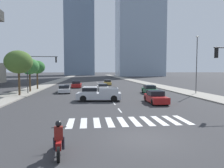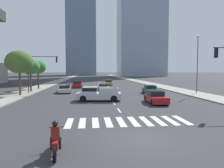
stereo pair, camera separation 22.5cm
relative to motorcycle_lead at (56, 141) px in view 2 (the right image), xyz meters
name	(u,v)px [view 2 (the right image)]	position (x,y,z in m)	size (l,w,h in m)	color
ground_plane	(140,139)	(4.09, 1.51, -0.58)	(800.00, 800.00, 0.00)	#333335
sidewalk_east	(167,88)	(17.34, 31.51, -0.51)	(4.00, 260.00, 0.15)	gray
sidewalk_west	(35,89)	(-9.16, 31.51, -0.51)	(4.00, 260.00, 0.15)	gray
crosswalk_near	(127,121)	(4.09, 5.16, -0.58)	(8.55, 2.77, 0.01)	silver
lane_divider_center	(103,88)	(4.09, 33.16, -0.58)	(0.14, 50.00, 0.01)	silver
motorcycle_lead	(56,141)	(0.00, 0.00, 0.00)	(0.70, 2.14, 1.49)	black
pickup_truck	(97,94)	(2.27, 15.24, 0.23)	(5.39, 2.57, 1.67)	#B7BABF
sedan_silver_0	(65,89)	(-2.66, 24.87, 0.00)	(2.33, 4.90, 1.25)	#B7BABF
sedan_red_1	(156,97)	(8.72, 12.82, 0.04)	(1.92, 4.31, 1.37)	maroon
sedan_gold_2	(108,83)	(6.05, 41.49, 0.01)	(2.24, 4.77, 1.29)	#B28E38
sedan_red_3	(78,85)	(-1.18, 34.55, 0.05)	(2.01, 4.56, 1.40)	maroon
sedan_green_4	(150,90)	(10.89, 21.96, 0.01)	(2.01, 4.75, 1.29)	#1E6038
sedan_white_5	(103,87)	(3.82, 27.72, 0.00)	(1.90, 4.83, 1.24)	silver
traffic_signal_far	(39,66)	(-6.27, 23.38, 3.69)	(4.86, 0.28, 6.00)	#333335
street_lamp_east	(197,61)	(17.64, 20.27, 4.51)	(0.50, 0.24, 8.65)	#3F3F42
street_tree_nearest	(19,62)	(-8.36, 20.83, 4.20)	(3.77, 3.77, 6.25)	#4C3823
street_tree_second	(30,67)	(-8.36, 26.05, 3.70)	(3.09, 3.09, 5.47)	#4C3823
street_tree_third	(38,67)	(-8.36, 30.96, 3.65)	(2.92, 2.92, 5.35)	#4C3823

